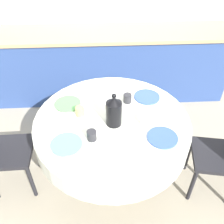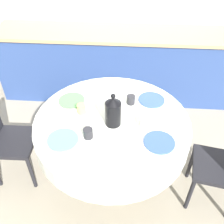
{
  "view_description": "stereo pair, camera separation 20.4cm",
  "coord_description": "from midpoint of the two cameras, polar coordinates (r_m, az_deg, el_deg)",
  "views": [
    {
      "loc": [
        -0.09,
        -1.56,
        2.16
      ],
      "look_at": [
        0.0,
        0.0,
        0.84
      ],
      "focal_mm": 40.0,
      "sensor_mm": 36.0,
      "label": 1
    },
    {
      "loc": [
        0.12,
        -1.56,
        2.16
      ],
      "look_at": [
        0.0,
        0.0,
        0.84
      ],
      "focal_mm": 40.0,
      "sensor_mm": 36.0,
      "label": 2
    }
  ],
  "objects": [
    {
      "name": "kitchen_counter",
      "position": [
        3.46,
        3.57,
        10.7
      ],
      "size": [
        3.24,
        0.64,
        0.93
      ],
      "color": "#2D4784",
      "rests_on": "ground_plane"
    },
    {
      "name": "plate_near_left",
      "position": [
        1.93,
        -8.22,
        -6.42
      ],
      "size": [
        0.24,
        0.24,
        0.01
      ],
      "primitive_type": "cylinder",
      "color": "#60BCB7",
      "rests_on": "dining_table"
    },
    {
      "name": "plate_far_left",
      "position": [
        2.3,
        -6.69,
        2.56
      ],
      "size": [
        0.24,
        0.24,
        0.01
      ],
      "primitive_type": "cylinder",
      "color": "#5BA85B",
      "rests_on": "dining_table"
    },
    {
      "name": "cup_far_right",
      "position": [
        2.25,
        6.93,
        2.72
      ],
      "size": [
        0.07,
        0.07,
        0.08
      ],
      "primitive_type": "cylinder",
      "color": "#28282D",
      "rests_on": "dining_table"
    },
    {
      "name": "plate_far_right",
      "position": [
        2.33,
        11.51,
        2.65
      ],
      "size": [
        0.24,
        0.24,
        0.01
      ],
      "primitive_type": "cylinder",
      "color": "#3856AD",
      "rests_on": "dining_table"
    },
    {
      "name": "ground_plane",
      "position": [
        2.66,
        2.26,
        -14.12
      ],
      "size": [
        12.0,
        12.0,
        0.0
      ],
      "primitive_type": "plane",
      "color": "#9E937F"
    },
    {
      "name": "cup_far_left",
      "position": [
        2.14,
        -4.3,
        0.6
      ],
      "size": [
        0.07,
        0.07,
        0.08
      ],
      "primitive_type": "cylinder",
      "color": "#DBB766",
      "rests_on": "dining_table"
    },
    {
      "name": "plate_near_right",
      "position": [
        1.95,
        13.75,
        -6.86
      ],
      "size": [
        0.24,
        0.24,
        0.01
      ],
      "primitive_type": "cylinder",
      "color": "#3856AD",
      "rests_on": "dining_table"
    },
    {
      "name": "cup_near_left",
      "position": [
        1.91,
        -2.44,
        -5.02
      ],
      "size": [
        0.07,
        0.07,
        0.08
      ],
      "primitive_type": "cylinder",
      "color": "#28282D",
      "rests_on": "dining_table"
    },
    {
      "name": "chair_right",
      "position": [
        2.47,
        -21.45,
        -5.23
      ],
      "size": [
        0.41,
        0.41,
        0.92
      ],
      "rotation": [
        0.0,
        0.0,
        -1.55
      ],
      "color": "black",
      "rests_on": "ground_plane"
    },
    {
      "name": "cup_near_right",
      "position": [
        2.03,
        10.32,
        -2.6
      ],
      "size": [
        0.07,
        0.07,
        0.08
      ],
      "primitive_type": "cylinder",
      "color": "white",
      "rests_on": "dining_table"
    },
    {
      "name": "dining_table",
      "position": [
        2.18,
        2.69,
        -4.22
      ],
      "size": [
        1.32,
        1.32,
        0.76
      ],
      "color": "tan",
      "rests_on": "ground_plane"
    },
    {
      "name": "coffee_carafe",
      "position": [
        1.97,
        3.21,
        0.0
      ],
      "size": [
        0.13,
        0.13,
        0.3
      ],
      "color": "black",
      "rests_on": "dining_table"
    }
  ]
}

